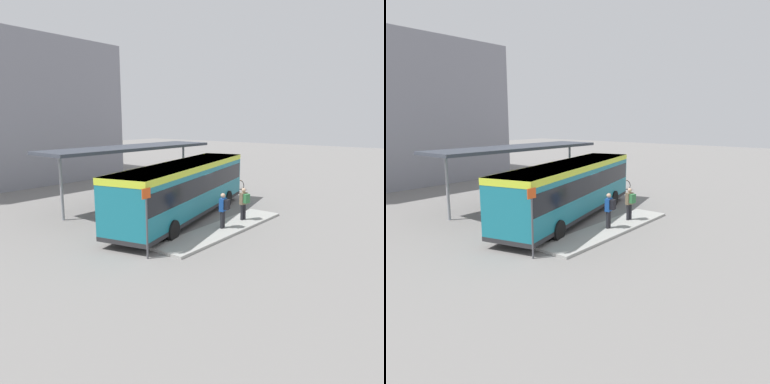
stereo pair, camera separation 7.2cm
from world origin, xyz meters
TOP-DOWN VIEW (x-y plane):
  - ground_plane at (0.00, 0.00)m, footprint 120.00×120.00m
  - curb_island at (-0.59, -2.92)m, footprint 8.61×1.80m
  - city_bus at (0.01, 0.00)m, footprint 12.38×5.33m
  - pedestrian_waiting at (1.30, -2.93)m, footprint 0.45×0.49m
  - pedestrian_companion at (-0.63, -2.93)m, footprint 0.46×0.49m
  - bicycle_orange at (9.11, 2.47)m, footprint 0.48×1.76m
  - bicycle_blue at (9.21, 3.15)m, footprint 0.48×1.79m
  - bicycle_yellow at (9.17, 3.82)m, footprint 0.48×1.57m
  - station_shelter at (0.66, 4.87)m, footprint 11.93×3.04m
  - potted_planter_near_shelter at (-1.09, 2.22)m, footprint 0.86×0.86m
  - platform_sign at (-5.62, -2.72)m, footprint 0.44×0.08m

SIDE VIEW (x-z plane):
  - ground_plane at x=0.00m, z-range 0.00..0.00m
  - curb_island at x=-0.59m, z-range 0.00..0.12m
  - bicycle_yellow at x=9.17m, z-range 0.00..0.68m
  - bicycle_orange at x=9.11m, z-range 0.00..0.76m
  - bicycle_blue at x=9.21m, z-range 0.00..0.78m
  - potted_planter_near_shelter at x=-1.09m, z-range 0.02..1.27m
  - pedestrian_waiting at x=1.30m, z-range 0.25..1.95m
  - pedestrian_companion at x=-0.63m, z-range 0.25..1.98m
  - platform_sign at x=-5.62m, z-range 0.16..2.96m
  - city_bus at x=0.01m, z-range 0.26..3.30m
  - station_shelter at x=0.66m, z-range 1.70..5.37m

